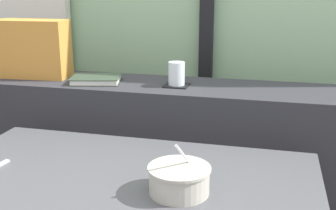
{
  "coord_description": "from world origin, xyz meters",
  "views": [
    {
      "loc": [
        0.46,
        -1.19,
        1.26
      ],
      "look_at": [
        0.06,
        0.42,
        0.78
      ],
      "focal_mm": 45.93,
      "sensor_mm": 36.0,
      "label": 1
    }
  ],
  "objects": [
    {
      "name": "coaster_square",
      "position": [
        0.07,
        0.53,
        0.84
      ],
      "size": [
        0.1,
        0.1,
        0.0
      ],
      "primitive_type": "cube",
      "color": "black",
      "rests_on": "dark_console_ledge"
    },
    {
      "name": "dark_console_ledge",
      "position": [
        0.0,
        0.55,
        0.42
      ],
      "size": [
        2.8,
        0.35,
        0.83
      ],
      "primitive_type": "cube",
      "color": "#2D2D33",
      "rests_on": "ground"
    },
    {
      "name": "soup_bowl",
      "position": [
        0.23,
        -0.12,
        0.72
      ],
      "size": [
        0.18,
        0.18,
        0.16
      ],
      "color": "#BCB7A8",
      "rests_on": "breakfast_table"
    },
    {
      "name": "closed_book",
      "position": [
        -0.29,
        0.51,
        0.85
      ],
      "size": [
        0.24,
        0.2,
        0.03
      ],
      "color": "#334233",
      "rests_on": "dark_console_ledge"
    },
    {
      "name": "juice_glass",
      "position": [
        0.07,
        0.53,
        0.88
      ],
      "size": [
        0.07,
        0.07,
        0.1
      ],
      "color": "white",
      "rests_on": "coaster_square"
    },
    {
      "name": "throw_pillow",
      "position": [
        -0.6,
        0.55,
        0.96
      ],
      "size": [
        0.33,
        0.16,
        0.26
      ],
      "primitive_type": "cube",
      "rotation": [
        0.0,
        0.0,
        0.07
      ],
      "color": "#D18938",
      "rests_on": "dark_console_ledge"
    },
    {
      "name": "breakfast_table",
      "position": [
        0.04,
        -0.05,
        0.58
      ],
      "size": [
        1.18,
        0.65,
        0.68
      ],
      "color": "#414145",
      "rests_on": "ground"
    }
  ]
}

